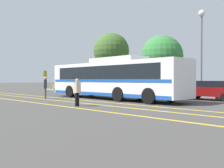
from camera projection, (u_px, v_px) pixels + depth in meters
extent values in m
plane|color=#423F3D|center=(104.00, 98.00, 20.90)|extent=(220.00, 220.00, 0.00)
cube|color=gold|center=(90.00, 101.00, 18.53)|extent=(32.68, 0.20, 0.01)
cube|color=gold|center=(72.00, 102.00, 17.47)|extent=(32.68, 0.20, 0.01)
cube|color=gold|center=(45.00, 104.00, 16.04)|extent=(32.68, 0.20, 0.01)
cube|color=#99999E|center=(160.00, 95.00, 24.52)|extent=(40.68, 0.36, 0.15)
cube|color=silver|center=(112.00, 79.00, 20.05)|extent=(12.74, 2.78, 2.47)
cube|color=black|center=(112.00, 73.00, 20.04)|extent=(10.97, 2.78, 0.98)
cube|color=#194CA5|center=(112.00, 81.00, 20.05)|extent=(12.49, 2.82, 0.20)
cube|color=#194CA5|center=(112.00, 93.00, 20.06)|extent=(12.49, 2.81, 0.24)
cube|color=black|center=(66.00, 78.00, 24.69)|extent=(0.10, 2.17, 1.79)
cube|color=black|center=(66.00, 68.00, 24.67)|extent=(0.08, 1.72, 0.24)
cube|color=silver|center=(118.00, 60.00, 19.56)|extent=(4.49, 2.08, 0.36)
cube|color=black|center=(64.00, 90.00, 24.91)|extent=(0.09, 1.85, 0.04)
cube|color=black|center=(64.00, 92.00, 24.92)|extent=(0.09, 1.85, 0.04)
cylinder|color=black|center=(70.00, 91.00, 22.13)|extent=(1.01, 0.31, 1.00)
cylinder|color=black|center=(92.00, 91.00, 23.74)|extent=(1.01, 0.31, 1.00)
cylinder|color=black|center=(118.00, 94.00, 17.87)|extent=(1.01, 0.31, 1.00)
cylinder|color=black|center=(141.00, 93.00, 19.48)|extent=(1.01, 0.31, 1.00)
cylinder|color=black|center=(149.00, 96.00, 15.92)|extent=(1.01, 0.31, 1.00)
cylinder|color=black|center=(171.00, 95.00, 17.54)|extent=(1.01, 0.31, 1.00)
cube|color=olive|center=(68.00, 87.00, 32.08)|extent=(4.31, 1.88, 0.62)
cube|color=black|center=(68.00, 82.00, 32.00)|extent=(1.83, 1.60, 0.51)
cylinder|color=black|center=(56.00, 89.00, 32.48)|extent=(0.61, 0.22, 0.60)
cylinder|color=black|center=(68.00, 89.00, 33.62)|extent=(0.61, 0.22, 0.60)
cylinder|color=black|center=(68.00, 90.00, 30.55)|extent=(0.61, 0.22, 0.60)
cylinder|color=black|center=(80.00, 90.00, 31.69)|extent=(0.61, 0.22, 0.60)
cube|color=olive|center=(99.00, 89.00, 27.83)|extent=(4.08, 1.94, 0.50)
cube|color=black|center=(98.00, 84.00, 27.90)|extent=(1.76, 1.59, 0.54)
cylinder|color=black|center=(112.00, 91.00, 27.43)|extent=(0.61, 0.24, 0.60)
cylinder|color=black|center=(100.00, 92.00, 26.38)|extent=(0.61, 0.24, 0.60)
cylinder|color=black|center=(98.00, 90.00, 29.30)|extent=(0.61, 0.24, 0.60)
cylinder|color=black|center=(86.00, 91.00, 28.24)|extent=(0.61, 0.24, 0.60)
cube|color=#9E9EA3|center=(145.00, 90.00, 23.62)|extent=(4.32, 1.91, 0.58)
cube|color=black|center=(146.00, 84.00, 23.54)|extent=(1.84, 1.62, 0.45)
cylinder|color=black|center=(127.00, 93.00, 23.93)|extent=(0.61, 0.22, 0.60)
cylinder|color=black|center=(139.00, 92.00, 25.16)|extent=(0.61, 0.22, 0.60)
cylinder|color=black|center=(151.00, 94.00, 22.10)|extent=(0.61, 0.22, 0.60)
cylinder|color=black|center=(162.00, 93.00, 23.32)|extent=(0.61, 0.22, 0.60)
cube|color=maroon|center=(210.00, 91.00, 19.25)|extent=(4.60, 1.78, 0.67)
cube|color=black|center=(212.00, 84.00, 19.16)|extent=(1.93, 1.55, 0.44)
cylinder|color=black|center=(187.00, 96.00, 19.68)|extent=(0.60, 0.20, 0.60)
cylinder|color=black|center=(197.00, 95.00, 20.85)|extent=(0.60, 0.20, 0.60)
cylinder|color=black|center=(76.00, 100.00, 14.68)|extent=(0.14, 0.14, 0.76)
cylinder|color=black|center=(78.00, 99.00, 14.83)|extent=(0.14, 0.14, 0.76)
cube|color=beige|center=(77.00, 88.00, 14.74)|extent=(0.34, 0.47, 0.60)
sphere|color=tan|center=(77.00, 80.00, 14.74)|extent=(0.20, 0.20, 0.20)
cylinder|color=brown|center=(45.00, 94.00, 20.40)|extent=(0.14, 0.14, 0.83)
cylinder|color=brown|center=(45.00, 94.00, 20.23)|extent=(0.14, 0.14, 0.83)
cube|color=#333338|center=(45.00, 84.00, 20.30)|extent=(0.47, 0.40, 0.66)
sphere|color=tan|center=(45.00, 78.00, 20.30)|extent=(0.23, 0.23, 0.23)
cylinder|color=#59595E|center=(45.00, 83.00, 25.25)|extent=(0.07, 0.07, 2.40)
cube|color=yellow|center=(45.00, 74.00, 25.23)|extent=(0.04, 0.40, 0.56)
cylinder|color=#59595E|center=(201.00, 57.00, 22.53)|extent=(0.14, 0.14, 6.93)
sphere|color=silver|center=(202.00, 13.00, 22.47)|extent=(0.56, 0.56, 0.56)
cylinder|color=#513823|center=(162.00, 83.00, 27.72)|extent=(0.28, 0.28, 2.33)
sphere|color=#337A38|center=(162.00, 56.00, 27.68)|extent=(4.43, 4.43, 4.43)
cylinder|color=#513823|center=(111.00, 78.00, 33.94)|extent=(0.28, 0.28, 3.51)
sphere|color=#3D6028|center=(111.00, 51.00, 33.88)|extent=(4.62, 4.62, 4.62)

